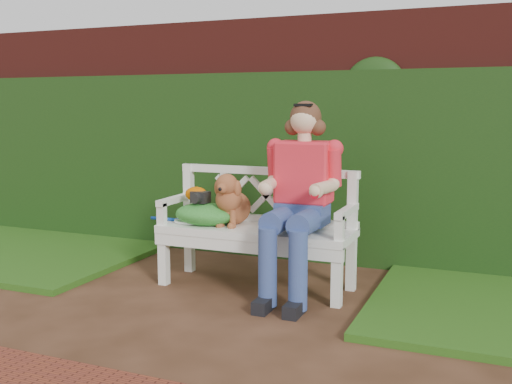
% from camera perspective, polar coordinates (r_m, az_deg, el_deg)
% --- Properties ---
extents(ground, '(60.00, 60.00, 0.00)m').
position_cam_1_polar(ground, '(4.20, -6.26, -11.31)').
color(ground, '#362012').
extents(brick_wall, '(10.00, 0.30, 2.20)m').
position_cam_1_polar(brick_wall, '(5.71, 2.81, 5.17)').
color(brick_wall, '#5A1C17').
rests_on(brick_wall, ground).
extents(ivy_hedge, '(10.00, 0.18, 1.70)m').
position_cam_1_polar(ivy_hedge, '(5.52, 2.02, 2.47)').
color(ivy_hedge, '#1D3E11').
rests_on(ivy_hedge, ground).
extents(grass_left, '(2.60, 2.00, 0.05)m').
position_cam_1_polar(grass_left, '(6.30, -21.72, -5.01)').
color(grass_left, '#1B4213').
rests_on(grass_left, ground).
extents(garden_bench, '(1.63, 0.76, 0.48)m').
position_cam_1_polar(garden_bench, '(4.66, -0.00, -6.22)').
color(garden_bench, white).
rests_on(garden_bench, ground).
extents(seated_woman, '(0.65, 0.84, 1.43)m').
position_cam_1_polar(seated_woman, '(4.42, 4.38, -0.74)').
color(seated_woman, '#F63978').
rests_on(seated_woman, ground).
extents(dog, '(0.29, 0.39, 0.42)m').
position_cam_1_polar(dog, '(4.65, -2.28, -0.61)').
color(dog, '#A55D3B').
rests_on(dog, garden_bench).
extents(tennis_racket, '(0.57, 0.35, 0.03)m').
position_cam_1_polar(tennis_racket, '(4.80, -6.47, -2.75)').
color(tennis_racket, white).
rests_on(tennis_racket, garden_bench).
extents(green_bag, '(0.56, 0.48, 0.17)m').
position_cam_1_polar(green_bag, '(4.71, -4.81, -2.04)').
color(green_bag, '#2B7933').
rests_on(green_bag, garden_bench).
extents(camera_item, '(0.14, 0.11, 0.09)m').
position_cam_1_polar(camera_item, '(4.70, -5.30, -0.48)').
color(camera_item, black).
rests_on(camera_item, green_bag).
extents(baseball_glove, '(0.20, 0.16, 0.12)m').
position_cam_1_polar(baseball_glove, '(4.76, -5.72, -0.20)').
color(baseball_glove, '#CA5900').
rests_on(baseball_glove, green_bag).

